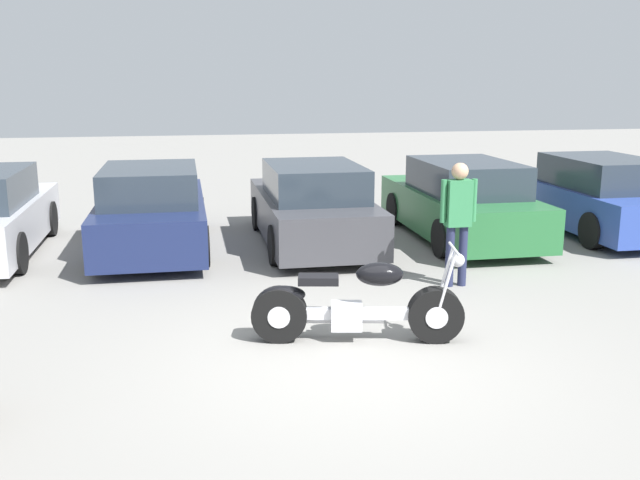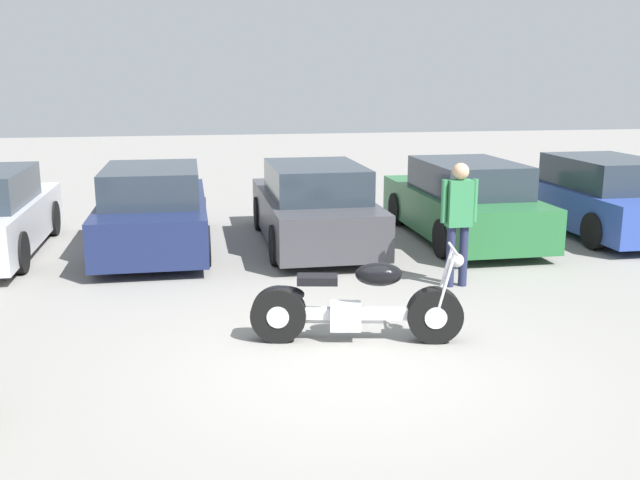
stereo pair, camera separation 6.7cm
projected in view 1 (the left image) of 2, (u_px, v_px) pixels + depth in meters
ground_plane at (349, 362)px, 7.34m from camera, size 60.00×60.00×0.00m
motorcycle at (354, 306)px, 7.84m from camera, size 2.33×0.88×1.07m
parked_car_navy at (152, 211)px, 12.00m from camera, size 1.80×4.34×1.43m
parked_car_dark_grey at (312, 207)px, 12.37m from camera, size 1.80×4.34×1.43m
parked_car_green at (461, 202)px, 12.83m from camera, size 1.80×4.34×1.43m
parked_car_blue at (596, 197)px, 13.41m from camera, size 1.80×4.34×1.43m
person_standing at (458, 213)px, 9.80m from camera, size 0.52×0.23×1.73m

